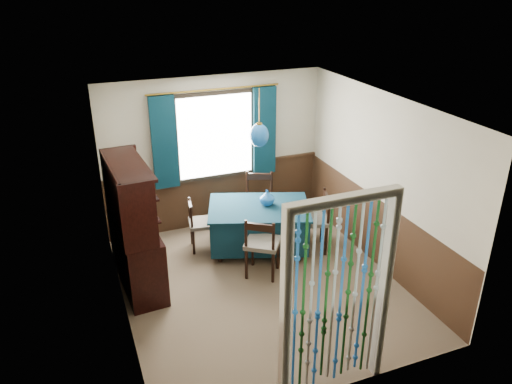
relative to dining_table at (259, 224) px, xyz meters
name	(u,v)px	position (x,y,z in m)	size (l,w,h in m)	color
floor	(261,285)	(-0.34, -0.92, -0.42)	(4.00, 4.00, 0.00)	brown
ceiling	(262,106)	(-0.34, -0.92, 2.08)	(4.00, 4.00, 0.00)	silver
wall_back	(215,153)	(-0.34, 1.08, 0.83)	(3.60, 3.60, 0.00)	beige
wall_front	(341,288)	(-0.34, -2.92, 0.83)	(3.60, 3.60, 0.00)	beige
wall_left	(116,227)	(-2.14, -0.92, 0.83)	(4.00, 4.00, 0.00)	beige
wall_right	(381,182)	(1.46, -0.92, 0.83)	(4.00, 4.00, 0.00)	beige
wainscot_back	(217,196)	(-0.34, 1.07, 0.08)	(3.60, 3.60, 0.00)	#382315
wainscot_front	(335,350)	(-0.34, -2.90, 0.08)	(3.60, 3.60, 0.00)	#382315
wainscot_left	(125,281)	(-2.12, -0.92, 0.08)	(4.00, 4.00, 0.00)	#382315
wainscot_right	(375,230)	(1.45, -0.92, 0.08)	(4.00, 4.00, 0.00)	#382315
window	(215,136)	(-0.34, 1.03, 1.13)	(1.32, 0.12, 1.42)	black
doorway	(337,302)	(-0.34, -2.86, 0.63)	(1.16, 0.12, 2.18)	silver
dining_table	(259,224)	(0.00, 0.00, 0.00)	(1.75, 1.47, 0.72)	#0A2633
chair_near	(262,244)	(-0.23, -0.69, 0.07)	(0.62, 0.62, 0.92)	black
chair_far	(259,201)	(0.23, 0.58, 0.09)	(0.63, 0.61, 0.96)	black
chair_left	(200,223)	(-0.83, 0.34, 0.01)	(0.44, 0.45, 0.80)	black
chair_right	(315,220)	(0.79, -0.31, 0.08)	(0.57, 0.58, 0.94)	black
sideboard	(135,245)	(-1.88, -0.28, 0.20)	(0.56, 1.39, 1.78)	black
pendant_lamp	(259,135)	(0.00, 0.00, 1.41)	(0.27, 0.27, 0.84)	olive
vase_table	(267,198)	(0.14, 0.03, 0.41)	(0.21, 0.21, 0.22)	#16549C
bowl_shelf	(139,211)	(-1.82, -0.57, 0.82)	(0.22, 0.22, 0.05)	beige
vase_sideboard	(133,209)	(-1.82, 0.05, 0.57)	(0.19, 0.19, 0.20)	beige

